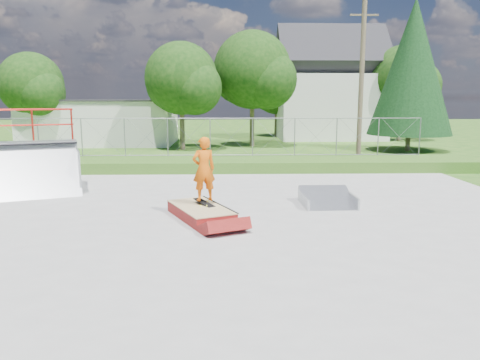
# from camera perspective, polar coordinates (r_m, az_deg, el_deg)

# --- Properties ---
(ground) EXTENTS (120.00, 120.00, 0.00)m
(ground) POSITION_cam_1_polar(r_m,az_deg,el_deg) (12.02, -5.23, -5.62)
(ground) COLOR #255819
(ground) RESTS_ON ground
(concrete_pad) EXTENTS (20.00, 16.00, 0.04)m
(concrete_pad) POSITION_cam_1_polar(r_m,az_deg,el_deg) (12.01, -5.23, -5.53)
(concrete_pad) COLOR #9A9A98
(concrete_pad) RESTS_ON ground
(grass_berm) EXTENTS (24.00, 3.00, 0.50)m
(grass_berm) POSITION_cam_1_polar(r_m,az_deg,el_deg) (21.28, -3.71, 1.92)
(grass_berm) COLOR #255819
(grass_berm) RESTS_ON ground
(grind_box) EXTENTS (2.00, 2.61, 0.35)m
(grind_box) POSITION_cam_1_polar(r_m,az_deg,el_deg) (12.65, -4.82, -3.99)
(grind_box) COLOR maroon
(grind_box) RESTS_ON concrete_pad
(quarter_pipe) EXTENTS (3.50, 3.24, 2.84)m
(quarter_pipe) POSITION_cam_1_polar(r_m,az_deg,el_deg) (17.13, -23.87, 3.09)
(quarter_pipe) COLOR #AEB2B7
(quarter_pipe) RESTS_ON concrete_pad
(flat_bank_ramp) EXTENTS (1.56, 1.66, 0.46)m
(flat_bank_ramp) POSITION_cam_1_polar(r_m,az_deg,el_deg) (14.33, 10.62, -2.24)
(flat_bank_ramp) COLOR #AEB2B7
(flat_bank_ramp) RESTS_ON concrete_pad
(skateboard) EXTENTS (0.65, 0.77, 0.13)m
(skateboard) POSITION_cam_1_polar(r_m,az_deg,el_deg) (12.81, -4.39, -2.81)
(skateboard) COLOR black
(skateboard) RESTS_ON grind_box
(skater) EXTENTS (0.73, 0.59, 1.74)m
(skater) POSITION_cam_1_polar(r_m,az_deg,el_deg) (12.65, -4.44, 1.03)
(skater) COLOR orange
(skater) RESTS_ON grind_box
(concrete_stairs) EXTENTS (1.50, 1.60, 0.80)m
(concrete_stairs) POSITION_cam_1_polar(r_m,az_deg,el_deg) (22.44, -26.04, 1.73)
(concrete_stairs) COLOR #9A9A98
(concrete_stairs) RESTS_ON ground
(chain_link_fence) EXTENTS (20.00, 0.06, 1.80)m
(chain_link_fence) POSITION_cam_1_polar(r_m,az_deg,el_deg) (22.14, -3.66, 5.23)
(chain_link_fence) COLOR gray
(chain_link_fence) RESTS_ON grass_berm
(utility_building_flat) EXTENTS (10.00, 6.00, 3.00)m
(utility_building_flat) POSITION_cam_1_polar(r_m,az_deg,el_deg) (34.72, -16.42, 6.73)
(utility_building_flat) COLOR silver
(utility_building_flat) RESTS_ON ground
(gable_house) EXTENTS (8.40, 6.08, 8.94)m
(gable_house) POSITION_cam_1_polar(r_m,az_deg,el_deg) (38.46, 10.87, 10.71)
(gable_house) COLOR silver
(gable_house) RESTS_ON ground
(utility_pole) EXTENTS (0.24, 0.24, 8.00)m
(utility_pole) POSITION_cam_1_polar(r_m,az_deg,el_deg) (24.52, 14.57, 11.48)
(utility_pole) COLOR brown
(utility_pole) RESTS_ON ground
(tree_left_near) EXTENTS (4.76, 4.48, 6.65)m
(tree_left_near) POSITION_cam_1_polar(r_m,az_deg,el_deg) (29.51, -6.71, 11.88)
(tree_left_near) COLOR brown
(tree_left_near) RESTS_ON ground
(tree_center) EXTENTS (5.44, 5.12, 7.60)m
(tree_center) POSITION_cam_1_polar(r_m,az_deg,el_deg) (31.47, 2.05, 12.92)
(tree_center) COLOR brown
(tree_center) RESTS_ON ground
(tree_left_far) EXTENTS (4.42, 4.16, 6.18)m
(tree_left_far) POSITION_cam_1_polar(r_m,az_deg,el_deg) (33.81, -23.85, 10.35)
(tree_left_far) COLOR brown
(tree_left_far) RESTS_ON ground
(tree_right_far) EXTENTS (5.10, 4.80, 7.12)m
(tree_right_far) POSITION_cam_1_polar(r_m,az_deg,el_deg) (37.90, 19.59, 11.40)
(tree_right_far) COLOR brown
(tree_right_far) RESTS_ON ground
(tree_back_mid) EXTENTS (4.08, 3.84, 5.70)m
(tree_back_mid) POSITION_cam_1_polar(r_m,az_deg,el_deg) (39.67, 4.83, 10.53)
(tree_back_mid) COLOR brown
(tree_back_mid) RESTS_ON ground
(conifer_tree) EXTENTS (5.04, 5.04, 9.10)m
(conifer_tree) POSITION_cam_1_polar(r_m,az_deg,el_deg) (30.75, 20.28, 12.78)
(conifer_tree) COLOR brown
(conifer_tree) RESTS_ON ground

